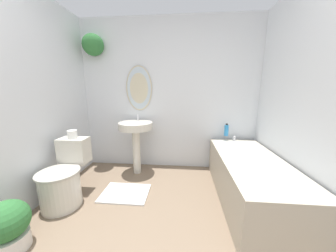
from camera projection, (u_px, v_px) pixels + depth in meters
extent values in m
cube|color=silver|center=(169.00, 96.00, 2.75)|extent=(2.93, 0.06, 2.40)
ellipsoid|color=beige|center=(139.00, 88.00, 2.73)|extent=(0.43, 0.02, 0.71)
ellipsoid|color=silver|center=(139.00, 88.00, 2.72)|extent=(0.39, 0.01, 0.67)
cylinder|color=silver|center=(93.00, 40.00, 2.56)|extent=(0.14, 0.14, 0.08)
sphere|color=#2D6B33|center=(93.00, 45.00, 2.57)|extent=(0.32, 0.32, 0.32)
cube|color=silver|center=(23.00, 100.00, 1.75)|extent=(0.06, 2.38, 2.40)
cube|color=silver|center=(318.00, 101.00, 1.50)|extent=(0.06, 2.38, 2.40)
cylinder|color=beige|center=(61.00, 190.00, 1.89)|extent=(0.41, 0.41, 0.40)
cylinder|color=#B1ADA0|center=(58.00, 173.00, 1.85)|extent=(0.44, 0.44, 0.02)
cube|color=beige|center=(74.00, 150.00, 2.12)|extent=(0.34, 0.20, 0.32)
cylinder|color=beige|center=(137.00, 151.00, 2.65)|extent=(0.12, 0.12, 0.72)
cylinder|color=beige|center=(136.00, 126.00, 2.56)|extent=(0.52, 0.52, 0.10)
cylinder|color=silver|center=(138.00, 118.00, 2.68)|extent=(0.02, 0.02, 0.10)
cube|color=#B2A893|center=(250.00, 179.00, 2.00)|extent=(0.69, 1.60, 0.52)
cube|color=beige|center=(252.00, 160.00, 1.95)|extent=(0.59, 1.50, 0.04)
cylinder|color=silver|center=(234.00, 139.00, 2.62)|extent=(0.04, 0.04, 0.08)
cylinder|color=#2D84C6|center=(226.00, 130.00, 2.63)|extent=(0.06, 0.06, 0.17)
cylinder|color=black|center=(227.00, 124.00, 2.61)|extent=(0.04, 0.04, 0.02)
cylinder|color=silver|center=(11.00, 242.00, 1.39)|extent=(0.26, 0.26, 0.14)
sphere|color=#2D6B33|center=(6.00, 221.00, 1.35)|extent=(0.32, 0.32, 0.32)
cube|color=silver|center=(125.00, 193.00, 2.15)|extent=(0.59, 0.43, 0.02)
cylinder|color=white|center=(72.00, 134.00, 2.07)|extent=(0.11, 0.11, 0.10)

